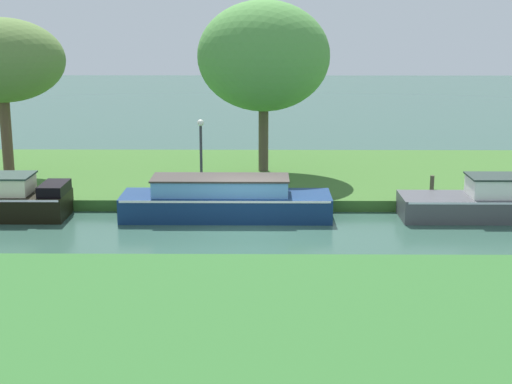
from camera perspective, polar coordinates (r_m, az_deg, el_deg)
name	(u,v)px	position (r m, az deg, el deg)	size (l,w,h in m)	color
ground_plane	(249,228)	(24.76, -0.53, -2.67)	(120.00, 120.00, 0.00)	#305345
riverbank_far	(252,176)	(31.50, -0.30, 1.20)	(72.00, 10.00, 0.40)	#396628
riverbank_near	(241,338)	(16.22, -1.12, -10.78)	(72.00, 10.00, 0.40)	#2F652A
navy_barge	(225,200)	(25.79, -2.34, -0.62)	(7.04, 1.92, 1.42)	navy
black_cruiser	(4,199)	(27.20, -18.27, -0.50)	(4.31, 1.84, 1.48)	black
willow_tree_left	(1,61)	(31.77, -18.48, 9.24)	(5.01, 3.87, 6.20)	brown
willow_tree_centre	(264,56)	(30.81, 0.57, 10.07)	(5.28, 4.54, 6.88)	brown
lamp_post	(201,145)	(28.07, -4.13, 3.52)	(0.24, 0.24, 2.59)	#333338
mooring_post_near	(432,187)	(27.47, 12.96, 0.35)	(0.14, 0.14, 0.83)	#42412F
mooring_post_far	(245,189)	(26.85, -0.79, 0.25)	(0.19, 0.19, 0.69)	#4E3E30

